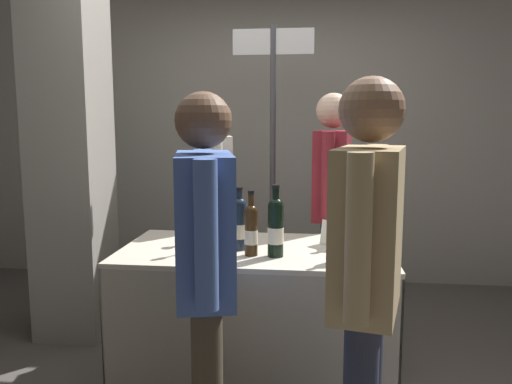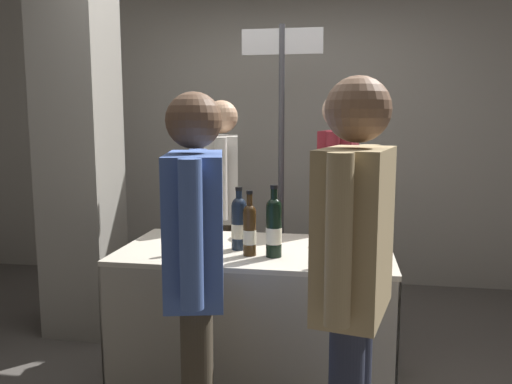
% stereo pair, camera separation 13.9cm
% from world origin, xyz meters
% --- Properties ---
extents(back_partition, '(7.21, 0.12, 2.76)m').
position_xyz_m(back_partition, '(0.00, 2.04, 1.38)').
color(back_partition, '#9E998E').
rests_on(back_partition, ground_plane).
extents(concrete_pillar, '(0.44, 0.44, 3.07)m').
position_xyz_m(concrete_pillar, '(-1.31, 0.61, 1.54)').
color(concrete_pillar, gray).
rests_on(concrete_pillar, ground_plane).
extents(tasting_table, '(1.41, 0.76, 0.79)m').
position_xyz_m(tasting_table, '(0.00, 0.00, 0.54)').
color(tasting_table, beige).
rests_on(tasting_table, ground_plane).
extents(featured_wine_bottle, '(0.08, 0.08, 0.36)m').
position_xyz_m(featured_wine_bottle, '(0.11, -0.15, 0.94)').
color(featured_wine_bottle, black).
rests_on(featured_wine_bottle, tasting_table).
extents(display_bottle_0, '(0.08, 0.08, 0.34)m').
position_xyz_m(display_bottle_0, '(0.52, 0.16, 0.93)').
color(display_bottle_0, '#192333').
rests_on(display_bottle_0, tasting_table).
extents(display_bottle_1, '(0.08, 0.08, 0.33)m').
position_xyz_m(display_bottle_1, '(-0.08, -0.03, 0.93)').
color(display_bottle_1, '#192333').
rests_on(display_bottle_1, tasting_table).
extents(display_bottle_2, '(0.07, 0.07, 0.31)m').
position_xyz_m(display_bottle_2, '(0.48, -0.15, 0.92)').
color(display_bottle_2, black).
rests_on(display_bottle_2, tasting_table).
extents(display_bottle_3, '(0.07, 0.07, 0.33)m').
position_xyz_m(display_bottle_3, '(-0.01, -0.14, 0.92)').
color(display_bottle_3, '#38230F').
rests_on(display_bottle_3, tasting_table).
extents(wine_glass_near_vendor, '(0.07, 0.07, 0.12)m').
position_xyz_m(wine_glass_near_vendor, '(-0.39, 0.03, 0.88)').
color(wine_glass_near_vendor, silver).
rests_on(wine_glass_near_vendor, tasting_table).
extents(flower_vase, '(0.09, 0.09, 0.36)m').
position_xyz_m(flower_vase, '(-0.24, -0.03, 0.90)').
color(flower_vase, silver).
rests_on(flower_vase, tasting_table).
extents(brochure_stand, '(0.11, 0.11, 0.13)m').
position_xyz_m(brochure_stand, '(0.39, 0.10, 0.85)').
color(brochure_stand, silver).
rests_on(brochure_stand, tasting_table).
extents(vendor_presenter, '(0.29, 0.58, 1.59)m').
position_xyz_m(vendor_presenter, '(-0.36, 0.73, 0.95)').
color(vendor_presenter, '#4C4233').
rests_on(vendor_presenter, ground_plane).
extents(vendor_assistant, '(0.26, 0.55, 1.63)m').
position_xyz_m(vendor_assistant, '(0.41, 0.74, 0.97)').
color(vendor_assistant, '#2D3347').
rests_on(vendor_assistant, ground_plane).
extents(taster_foreground_right, '(0.31, 0.61, 1.56)m').
position_xyz_m(taster_foreground_right, '(-0.11, -0.73, 0.94)').
color(taster_foreground_right, '#4C4233').
rests_on(taster_foreground_right, ground_plane).
extents(taster_foreground_left, '(0.29, 0.55, 1.60)m').
position_xyz_m(taster_foreground_left, '(0.49, -0.87, 0.96)').
color(taster_foreground_left, '#2D3347').
rests_on(taster_foreground_left, ground_plane).
extents(booth_signpost, '(0.60, 0.04, 2.15)m').
position_xyz_m(booth_signpost, '(-0.02, 1.23, 1.36)').
color(booth_signpost, '#47474C').
rests_on(booth_signpost, ground_plane).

